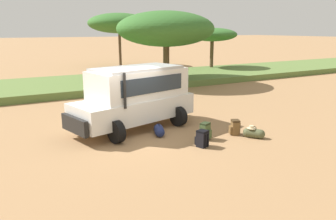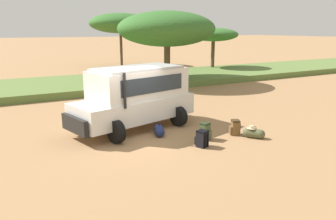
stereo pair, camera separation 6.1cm
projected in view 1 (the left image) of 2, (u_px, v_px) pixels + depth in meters
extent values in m
plane|color=#9E754C|center=(136.00, 136.00, 12.15)|extent=(320.00, 320.00, 0.00)
cube|color=#5B7538|center=(67.00, 86.00, 21.75)|extent=(120.00, 7.00, 0.44)
cube|color=silver|center=(134.00, 108.00, 12.95)|extent=(5.22, 3.04, 0.84)
cube|color=silver|center=(138.00, 83.00, 12.88)|extent=(4.14, 2.66, 1.10)
cube|color=#232D38|center=(105.00, 89.00, 11.88)|extent=(0.44, 1.53, 0.77)
cube|color=#232D38|center=(153.00, 85.00, 12.23)|extent=(2.86, 0.76, 0.60)
cube|color=#232D38|center=(125.00, 80.00, 13.51)|extent=(2.86, 0.76, 0.60)
cube|color=#B7B7B7|center=(137.00, 68.00, 12.70)|extent=(3.74, 2.49, 0.10)
cube|color=black|center=(75.00, 125.00, 11.28)|extent=(0.55, 1.61, 0.56)
cylinder|color=black|center=(125.00, 91.00, 11.29)|extent=(0.10, 0.10, 1.25)
cylinder|color=black|center=(116.00, 132.00, 11.35)|extent=(0.47, 0.84, 0.80)
cylinder|color=black|center=(88.00, 121.00, 12.73)|extent=(0.47, 0.84, 0.80)
cylinder|color=black|center=(178.00, 116.00, 13.37)|extent=(0.47, 0.84, 0.80)
cylinder|color=black|center=(148.00, 108.00, 14.74)|extent=(0.47, 0.84, 0.80)
cylinder|color=black|center=(180.00, 96.00, 14.63)|extent=(0.39, 0.77, 0.74)
cube|color=black|center=(202.00, 139.00, 11.01)|extent=(0.42, 0.41, 0.51)
cube|color=black|center=(198.00, 140.00, 11.14)|extent=(0.27, 0.16, 0.28)
cube|color=black|center=(203.00, 131.00, 10.94)|extent=(0.41, 0.42, 0.07)
cylinder|color=black|center=(205.00, 141.00, 10.84)|extent=(0.04, 0.04, 0.43)
cylinder|color=black|center=(208.00, 140.00, 10.95)|extent=(0.04, 0.04, 0.43)
cube|color=#42562D|center=(205.00, 132.00, 11.73)|extent=(0.44, 0.37, 0.56)
cube|color=#42562D|center=(209.00, 135.00, 11.66)|extent=(0.29, 0.19, 0.31)
cube|color=#242F19|center=(205.00, 124.00, 11.66)|extent=(0.43, 0.38, 0.07)
cylinder|color=#242F19|center=(203.00, 131.00, 11.88)|extent=(0.04, 0.04, 0.47)
cylinder|color=#242F19|center=(200.00, 132.00, 11.75)|extent=(0.04, 0.04, 0.47)
cube|color=brown|center=(235.00, 128.00, 12.28)|extent=(0.39, 0.43, 0.51)
cube|color=brown|center=(231.00, 130.00, 12.28)|extent=(0.18, 0.27, 0.28)
cube|color=#3A2A16|center=(236.00, 121.00, 12.21)|extent=(0.39, 0.42, 0.07)
cylinder|color=#3A2A16|center=(240.00, 129.00, 12.21)|extent=(0.04, 0.04, 0.43)
cylinder|color=#3A2A16|center=(239.00, 127.00, 12.36)|extent=(0.04, 0.04, 0.43)
cylinder|color=#4C5133|center=(254.00, 133.00, 11.94)|extent=(0.55, 0.58, 0.34)
sphere|color=#4C5133|center=(247.00, 132.00, 12.04)|extent=(0.33, 0.33, 0.33)
sphere|color=#4C5133|center=(260.00, 134.00, 11.85)|extent=(0.33, 0.33, 0.33)
torus|color=#2D301E|center=(254.00, 128.00, 11.90)|extent=(0.12, 0.15, 0.16)
cylinder|color=beige|center=(251.00, 128.00, 11.94)|extent=(0.34, 0.34, 0.02)
cylinder|color=beige|center=(251.00, 127.00, 11.93)|extent=(0.17, 0.17, 0.09)
cylinder|color=navy|center=(159.00, 130.00, 12.24)|extent=(0.51, 0.58, 0.36)
sphere|color=navy|center=(158.00, 128.00, 12.48)|extent=(0.35, 0.35, 0.35)
sphere|color=navy|center=(160.00, 132.00, 12.01)|extent=(0.35, 0.35, 0.35)
torus|color=#121834|center=(159.00, 125.00, 12.20)|extent=(0.08, 0.16, 0.16)
cylinder|color=brown|center=(166.00, 64.00, 23.21)|extent=(0.44, 0.44, 2.85)
ellipsoid|color=#336628|center=(166.00, 29.00, 22.62)|extent=(6.98, 6.03, 2.44)
cylinder|color=brown|center=(120.00, 49.00, 35.15)|extent=(0.28, 0.28, 3.58)
ellipsoid|color=#336628|center=(119.00, 23.00, 34.50)|extent=(6.61, 5.98, 2.11)
cylinder|color=brown|center=(212.00, 56.00, 30.17)|extent=(0.32, 0.32, 2.87)
ellipsoid|color=#336628|center=(212.00, 35.00, 29.70)|extent=(4.64, 4.24, 1.21)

